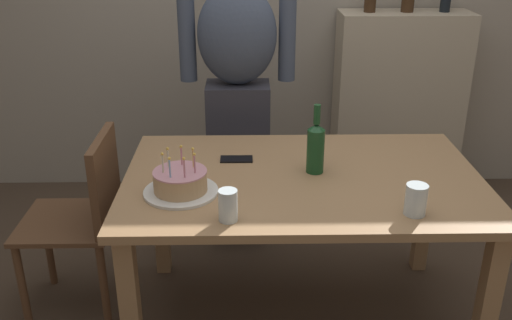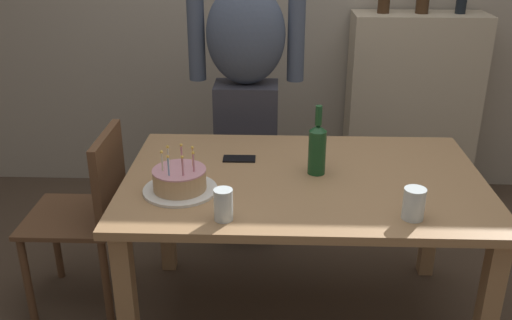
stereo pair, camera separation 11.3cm
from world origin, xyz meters
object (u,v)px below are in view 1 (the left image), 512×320
at_px(water_glass_far, 416,200).
at_px(person_man_bearded, 238,92).
at_px(birthday_cake, 180,183).
at_px(dining_chair, 87,211).
at_px(water_glass_near, 228,205).
at_px(cell_phone, 236,159).
at_px(wine_bottle, 316,146).

xyz_separation_m(water_glass_far, person_man_bearded, (-0.66, 1.11, 0.07)).
bearing_deg(water_glass_far, person_man_bearded, 120.66).
bearing_deg(birthday_cake, dining_chair, 149.64).
xyz_separation_m(birthday_cake, water_glass_near, (0.19, -0.22, 0.02)).
bearing_deg(person_man_bearded, cell_phone, 89.90).
height_order(cell_phone, dining_chair, dining_chair).
xyz_separation_m(water_glass_far, wine_bottle, (-0.32, 0.38, 0.06)).
xyz_separation_m(birthday_cake, water_glass_far, (0.87, -0.19, 0.02)).
bearing_deg(birthday_cake, water_glass_far, -12.10).
height_order(water_glass_near, wine_bottle, wine_bottle).
bearing_deg(water_glass_near, cell_phone, 87.64).
height_order(water_glass_far, dining_chair, dining_chair).
xyz_separation_m(water_glass_near, water_glass_far, (0.68, 0.03, -0.00)).
bearing_deg(birthday_cake, cell_phone, 56.34).
distance_m(water_glass_near, water_glass_far, 0.68).
relative_size(birthday_cake, dining_chair, 0.34).
height_order(birthday_cake, dining_chair, birthday_cake).
height_order(birthday_cake, person_man_bearded, person_man_bearded).
distance_m(cell_phone, dining_chair, 0.72).
bearing_deg(birthday_cake, person_man_bearded, 76.82).
bearing_deg(person_man_bearded, wine_bottle, 114.58).
relative_size(person_man_bearded, dining_chair, 1.90).
xyz_separation_m(cell_phone, person_man_bearded, (0.00, 0.60, 0.13)).
bearing_deg(cell_phone, dining_chair, -175.70).
distance_m(wine_bottle, cell_phone, 0.38).
height_order(water_glass_near, cell_phone, water_glass_near).
xyz_separation_m(birthday_cake, cell_phone, (0.21, 0.32, -0.04)).
bearing_deg(wine_bottle, dining_chair, 175.43).
bearing_deg(dining_chair, wine_bottle, 85.43).
bearing_deg(wine_bottle, cell_phone, 158.68).
bearing_deg(cell_phone, water_glass_near, -92.21).
relative_size(water_glass_far, wine_bottle, 0.39).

